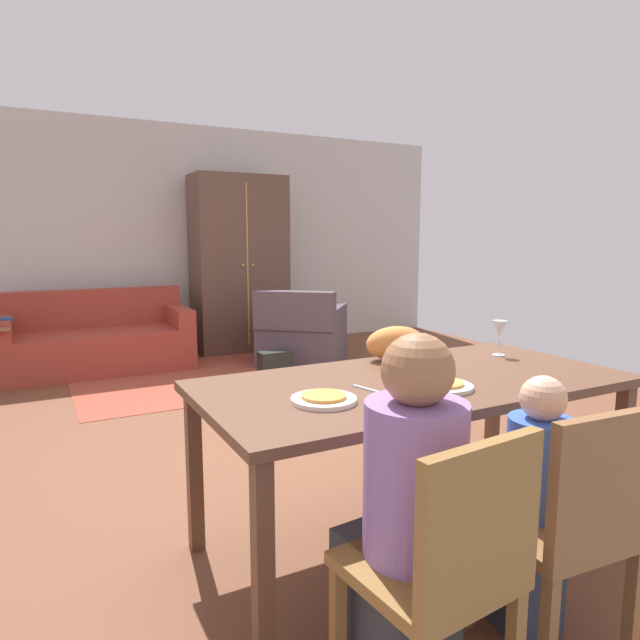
{
  "coord_description": "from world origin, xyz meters",
  "views": [
    {
      "loc": [
        -1.74,
        -3.21,
        1.37
      ],
      "look_at": [
        -0.11,
        -0.12,
        0.85
      ],
      "focal_mm": 31.11,
      "sensor_mm": 36.0,
      "label": 1
    }
  ],
  "objects_px": {
    "dining_chair_child": "(572,520)",
    "couch": "(96,341)",
    "dining_table": "(415,394)",
    "cat": "(396,343)",
    "plate_near_man": "(324,400)",
    "handbag": "(275,364)",
    "armchair": "(302,334)",
    "dining_chair_man": "(447,563)",
    "book_upper": "(0,320)",
    "plate_near_child": "(442,386)",
    "person_child": "(529,513)",
    "wine_glass": "(500,331)",
    "person_man": "(405,528)",
    "armoire": "(239,264)"
  },
  "relations": [
    {
      "from": "armoire",
      "to": "person_child",
      "type": "bearing_deg",
      "value": -98.86
    },
    {
      "from": "plate_near_child",
      "to": "person_child",
      "type": "xyz_separation_m",
      "value": [
        0.0,
        -0.47,
        -0.34
      ]
    },
    {
      "from": "armchair",
      "to": "handbag",
      "type": "xyz_separation_m",
      "value": [
        -0.52,
        -0.46,
        -0.19
      ]
    },
    {
      "from": "dining_table",
      "to": "armchair",
      "type": "bearing_deg",
      "value": 71.87
    },
    {
      "from": "wine_glass",
      "to": "cat",
      "type": "relative_size",
      "value": 0.58
    },
    {
      "from": "couch",
      "to": "book_upper",
      "type": "xyz_separation_m",
      "value": [
        -0.84,
        -0.26,
        0.32
      ]
    },
    {
      "from": "plate_near_child",
      "to": "wine_glass",
      "type": "xyz_separation_m",
      "value": [
        0.68,
        0.36,
        0.12
      ]
    },
    {
      "from": "wine_glass",
      "to": "armchair",
      "type": "distance_m",
      "value": 3.41
    },
    {
      "from": "plate_near_child",
      "to": "dining_chair_man",
      "type": "bearing_deg",
      "value": -128.7
    },
    {
      "from": "plate_near_man",
      "to": "wine_glass",
      "type": "xyz_separation_m",
      "value": [
        1.2,
        0.3,
        0.12
      ]
    },
    {
      "from": "person_man",
      "to": "couch",
      "type": "height_order",
      "value": "person_man"
    },
    {
      "from": "plate_near_man",
      "to": "handbag",
      "type": "distance_m",
      "value": 3.43
    },
    {
      "from": "dining_table",
      "to": "wine_glass",
      "type": "bearing_deg",
      "value": 14.85
    },
    {
      "from": "plate_near_man",
      "to": "handbag",
      "type": "xyz_separation_m",
      "value": [
        1.15,
        3.17,
        -0.64
      ]
    },
    {
      "from": "armoire",
      "to": "plate_near_child",
      "type": "bearing_deg",
      "value": -99.76
    },
    {
      "from": "cat",
      "to": "handbag",
      "type": "height_order",
      "value": "cat"
    },
    {
      "from": "handbag",
      "to": "person_child",
      "type": "bearing_deg",
      "value": -99.69
    },
    {
      "from": "plate_near_child",
      "to": "armchair",
      "type": "relative_size",
      "value": 0.21
    },
    {
      "from": "plate_near_man",
      "to": "wine_glass",
      "type": "relative_size",
      "value": 1.34
    },
    {
      "from": "person_man",
      "to": "book_upper",
      "type": "height_order",
      "value": "person_man"
    },
    {
      "from": "plate_near_child",
      "to": "person_child",
      "type": "bearing_deg",
      "value": -89.74
    },
    {
      "from": "armchair",
      "to": "plate_near_man",
      "type": "bearing_deg",
      "value": -114.69
    },
    {
      "from": "wine_glass",
      "to": "person_child",
      "type": "distance_m",
      "value": 1.16
    },
    {
      "from": "plate_near_child",
      "to": "wine_glass",
      "type": "height_order",
      "value": "wine_glass"
    },
    {
      "from": "dining_chair_child",
      "to": "couch",
      "type": "distance_m",
      "value": 5.1
    },
    {
      "from": "handbag",
      "to": "plate_near_child",
      "type": "bearing_deg",
      "value": -101.1
    },
    {
      "from": "person_child",
      "to": "cat",
      "type": "height_order",
      "value": "cat"
    },
    {
      "from": "wine_glass",
      "to": "cat",
      "type": "height_order",
      "value": "wine_glass"
    },
    {
      "from": "wine_glass",
      "to": "person_man",
      "type": "relative_size",
      "value": 0.17
    },
    {
      "from": "book_upper",
      "to": "handbag",
      "type": "height_order",
      "value": "book_upper"
    },
    {
      "from": "dining_chair_man",
      "to": "book_upper",
      "type": "bearing_deg",
      "value": 104.32
    },
    {
      "from": "person_child",
      "to": "book_upper",
      "type": "distance_m",
      "value": 4.92
    },
    {
      "from": "handbag",
      "to": "dining_chair_man",
      "type": "bearing_deg",
      "value": -106.49
    },
    {
      "from": "armoire",
      "to": "person_man",
      "type": "bearing_deg",
      "value": -104.45
    },
    {
      "from": "dining_chair_man",
      "to": "handbag",
      "type": "bearing_deg",
      "value": 73.51
    },
    {
      "from": "dining_table",
      "to": "book_upper",
      "type": "xyz_separation_m",
      "value": [
        -1.73,
        3.95,
        -0.07
      ]
    },
    {
      "from": "dining_chair_man",
      "to": "dining_chair_child",
      "type": "bearing_deg",
      "value": -0.02
    },
    {
      "from": "dining_chair_child",
      "to": "armoire",
      "type": "relative_size",
      "value": 0.41
    },
    {
      "from": "armoire",
      "to": "dining_chair_child",
      "type": "bearing_deg",
      "value": -98.67
    },
    {
      "from": "person_child",
      "to": "handbag",
      "type": "distance_m",
      "value": 3.76
    },
    {
      "from": "person_child",
      "to": "cat",
      "type": "relative_size",
      "value": 2.89
    },
    {
      "from": "dining_table",
      "to": "plate_near_man",
      "type": "xyz_separation_m",
      "value": [
        -0.52,
        -0.12,
        0.08
      ]
    },
    {
      "from": "person_child",
      "to": "book_upper",
      "type": "xyz_separation_m",
      "value": [
        -1.73,
        4.6,
        0.19
      ]
    },
    {
      "from": "dining_table",
      "to": "plate_near_child",
      "type": "relative_size",
      "value": 7.54
    },
    {
      "from": "plate_near_man",
      "to": "handbag",
      "type": "height_order",
      "value": "plate_near_man"
    },
    {
      "from": "dining_table",
      "to": "handbag",
      "type": "height_order",
      "value": "dining_table"
    },
    {
      "from": "plate_near_man",
      "to": "dining_chair_child",
      "type": "bearing_deg",
      "value": -53.7
    },
    {
      "from": "dining_chair_man",
      "to": "armchair",
      "type": "xyz_separation_m",
      "value": [
        1.66,
        4.32,
        -0.17
      ]
    },
    {
      "from": "dining_table",
      "to": "cat",
      "type": "xyz_separation_m",
      "value": [
        0.15,
        0.36,
        0.15
      ]
    },
    {
      "from": "cat",
      "to": "armchair",
      "type": "height_order",
      "value": "cat"
    }
  ]
}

